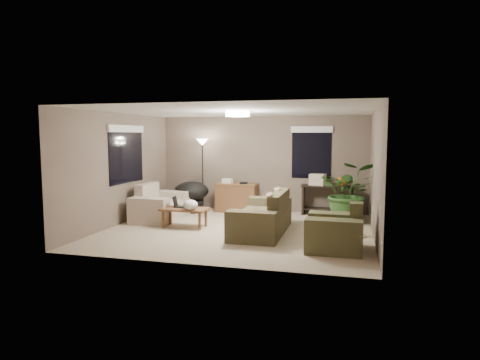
% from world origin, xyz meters
% --- Properties ---
extents(room_shell, '(5.50, 5.50, 5.50)m').
position_xyz_m(room_shell, '(0.00, 0.00, 1.25)').
color(room_shell, '#BBAA8B').
rests_on(room_shell, ground).
extents(main_sofa, '(0.95, 2.20, 0.85)m').
position_xyz_m(main_sofa, '(0.57, -0.06, 0.29)').
color(main_sofa, '#4D462E').
rests_on(main_sofa, ground).
extents(throw_pillows, '(0.34, 1.39, 0.47)m').
position_xyz_m(throw_pillows, '(0.83, -0.06, 0.65)').
color(throw_pillows, '#8C7251').
rests_on(throw_pillows, main_sofa).
extents(loveseat, '(0.90, 1.60, 0.85)m').
position_xyz_m(loveseat, '(-2.14, 0.71, 0.30)').
color(loveseat, beige).
rests_on(loveseat, ground).
extents(armchair, '(0.95, 1.00, 0.85)m').
position_xyz_m(armchair, '(2.05, -1.06, 0.30)').
color(armchair, '#4F4F2F').
rests_on(armchair, ground).
extents(coffee_table, '(1.00, 0.55, 0.42)m').
position_xyz_m(coffee_table, '(-1.20, 0.00, 0.36)').
color(coffee_table, brown).
rests_on(coffee_table, ground).
extents(laptop, '(0.38, 0.27, 0.24)m').
position_xyz_m(laptop, '(-1.37, 0.10, 0.48)').
color(laptop, black).
rests_on(laptop, coffee_table).
extents(plastic_bag, '(0.35, 0.33, 0.22)m').
position_xyz_m(plastic_bag, '(-1.00, -0.15, 0.53)').
color(plastic_bag, white).
rests_on(plastic_bag, coffee_table).
extents(desk, '(1.10, 0.50, 0.75)m').
position_xyz_m(desk, '(-0.59, 2.12, 0.38)').
color(desk, brown).
rests_on(desk, ground).
extents(desk_papers, '(0.68, 0.27, 0.12)m').
position_xyz_m(desk_papers, '(-0.75, 2.11, 0.80)').
color(desk_papers, silver).
rests_on(desk_papers, desk).
extents(console_table, '(1.30, 0.40, 0.75)m').
position_xyz_m(console_table, '(1.74, 2.26, 0.44)').
color(console_table, black).
rests_on(console_table, ground).
extents(pumpkin, '(0.32, 0.32, 0.23)m').
position_xyz_m(pumpkin, '(2.09, 2.26, 0.86)').
color(pumpkin, orange).
rests_on(pumpkin, console_table).
extents(cardboard_box, '(0.43, 0.36, 0.28)m').
position_xyz_m(cardboard_box, '(1.49, 2.26, 0.89)').
color(cardboard_box, beige).
rests_on(cardboard_box, console_table).
extents(papasan_chair, '(1.01, 1.01, 0.80)m').
position_xyz_m(papasan_chair, '(-1.74, 1.83, 0.47)').
color(papasan_chair, black).
rests_on(papasan_chair, ground).
extents(floor_lamp, '(0.32, 0.32, 1.91)m').
position_xyz_m(floor_lamp, '(-1.52, 2.10, 1.60)').
color(floor_lamp, black).
rests_on(floor_lamp, ground).
extents(ceiling_fixture, '(0.50, 0.50, 0.10)m').
position_xyz_m(ceiling_fixture, '(0.00, 0.00, 2.44)').
color(ceiling_fixture, white).
rests_on(ceiling_fixture, room_shell).
extents(houseplant, '(1.26, 1.40, 1.09)m').
position_xyz_m(houseplant, '(2.26, 1.45, 0.55)').
color(houseplant, '#2D5923').
rests_on(houseplant, ground).
extents(cat_scratching_post, '(0.32, 0.32, 0.50)m').
position_xyz_m(cat_scratching_post, '(2.43, 0.10, 0.21)').
color(cat_scratching_post, tan).
rests_on(cat_scratching_post, ground).
extents(window_left, '(0.05, 1.56, 1.33)m').
position_xyz_m(window_left, '(-2.73, 0.30, 1.78)').
color(window_left, black).
rests_on(window_left, room_shell).
extents(window_back, '(1.06, 0.05, 1.33)m').
position_xyz_m(window_back, '(1.30, 2.48, 1.79)').
color(window_back, black).
rests_on(window_back, room_shell).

